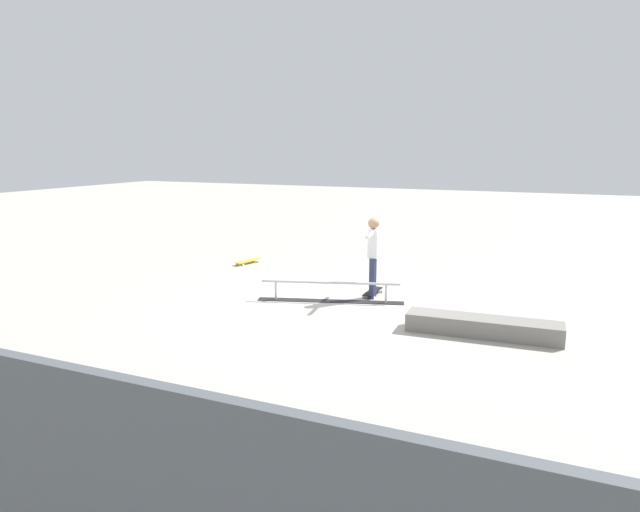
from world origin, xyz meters
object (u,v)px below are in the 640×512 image
at_px(grind_rail, 330,293).
at_px(skater_main, 373,252).
at_px(skate_ledge, 483,327).
at_px(skateboard_main, 373,292).
at_px(trash_bin, 82,476).
at_px(loose_skateboard_yellow, 248,261).

height_order(grind_rail, skater_main, skater_main).
relative_size(skate_ledge, skateboard_main, 3.04).
bearing_deg(trash_bin, skate_ledge, -110.50).
distance_m(grind_rail, skate_ledge, 3.17).
bearing_deg(skater_main, trash_bin, 173.04).
bearing_deg(skater_main, skate_ledge, -129.97).
xyz_separation_m(skater_main, loose_skateboard_yellow, (4.04, -1.88, -0.87)).
bearing_deg(skater_main, skateboard_main, 9.15).
bearing_deg(grind_rail, skateboard_main, -144.83).
bearing_deg(loose_skateboard_yellow, skater_main, 80.76).
height_order(skateboard_main, loose_skateboard_yellow, same).
height_order(grind_rail, trash_bin, trash_bin).
bearing_deg(skate_ledge, grind_rail, -16.19).
distance_m(grind_rail, trash_bin, 7.02).
distance_m(grind_rail, skater_main, 1.19).
height_order(grind_rail, skateboard_main, grind_rail).
bearing_deg(grind_rail, skate_ledge, 146.49).
xyz_separation_m(grind_rail, skater_main, (-0.66, -0.62, 0.77)).
height_order(grind_rail, loose_skateboard_yellow, grind_rail).
height_order(skate_ledge, skater_main, skater_main).
bearing_deg(skate_ledge, skater_main, -32.21).
xyz_separation_m(grind_rail, skate_ledge, (-3.05, 0.88, -0.03)).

